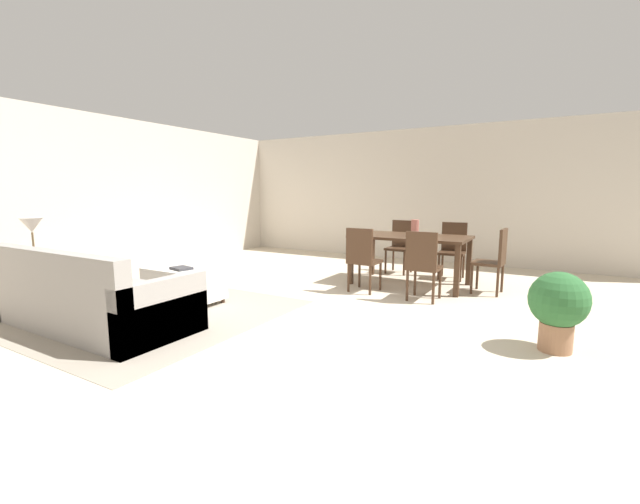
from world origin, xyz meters
TOP-DOWN VIEW (x-y plane):
  - ground_plane at (0.00, 0.00)m, footprint 10.80×10.80m
  - wall_back at (0.00, 5.00)m, footprint 9.00×0.12m
  - wall_left at (-4.50, 0.50)m, footprint 0.12×11.00m
  - area_rug at (-1.93, -0.42)m, footprint 3.00×2.80m
  - couch at (-1.93, -1.06)m, footprint 2.24×1.00m
  - ottoman_table at (-1.92, 0.15)m, footprint 1.12×0.47m
  - side_table at (-3.35, -0.91)m, footprint 0.40×0.40m
  - table_lamp at (-3.35, -0.91)m, footprint 0.26×0.26m
  - dining_table at (0.32, 2.59)m, footprint 1.72×0.96m
  - dining_chair_near_left at (-0.10, 1.77)m, footprint 0.42×0.42m
  - dining_chair_near_right at (0.78, 1.72)m, footprint 0.40×0.40m
  - dining_chair_far_left at (-0.13, 3.46)m, footprint 0.42×0.42m
  - dining_chair_far_right at (0.78, 3.41)m, footprint 0.43×0.43m
  - dining_chair_head_east at (1.53, 2.61)m, footprint 0.42×0.42m
  - vase_centerpiece at (0.40, 2.56)m, footprint 0.12×0.12m
  - book_on_ottoman at (-1.92, 0.13)m, footprint 0.29×0.25m
  - potted_plant at (2.31, 0.65)m, footprint 0.50×0.50m

SIDE VIEW (x-z plane):
  - ground_plane at x=0.00m, z-range 0.00..0.00m
  - area_rug at x=-1.93m, z-range 0.00..0.01m
  - ottoman_table at x=-1.92m, z-range 0.03..0.45m
  - couch at x=-1.93m, z-range -0.15..0.71m
  - potted_plant at x=2.31m, z-range 0.06..0.79m
  - book_on_ottoman at x=-1.92m, z-range 0.42..0.45m
  - side_table at x=-3.35m, z-range 0.17..0.74m
  - dining_chair_near_left at x=-0.10m, z-range 0.06..0.98m
  - dining_chair_near_right at x=0.78m, z-range 0.06..0.98m
  - dining_chair_far_left at x=-0.13m, z-range 0.06..0.98m
  - dining_chair_far_right at x=0.78m, z-range 0.06..0.98m
  - dining_chair_head_east at x=1.53m, z-range 0.06..0.98m
  - dining_table at x=0.32m, z-range 0.29..1.05m
  - vase_centerpiece at x=0.40m, z-range 0.76..1.01m
  - table_lamp at x=-3.35m, z-range 0.73..1.25m
  - wall_back at x=0.00m, z-range 0.00..2.70m
  - wall_left at x=-4.50m, z-range 0.00..2.70m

